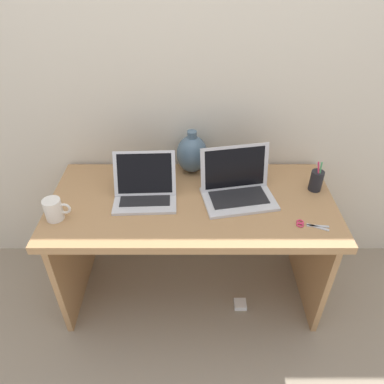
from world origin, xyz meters
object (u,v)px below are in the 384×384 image
Objects in this scene: scissors at (306,225)px; power_brick at (240,304)px; pen_cup at (316,181)px; laptop_right at (237,184)px; coffee_mug at (54,209)px; laptop_left at (145,187)px; green_vase at (192,154)px.

power_brick is at bearing 163.67° from scissors.
scissors is at bearing -111.76° from pen_cup.
coffee_mug is (-0.86, -0.18, -0.01)m from laptop_right.
laptop_right reaches higher than laptop_left.
green_vase is 1.94× the size of coffee_mug.
scissors is (0.76, -0.22, -0.05)m from laptop_left.
coffee_mug reaches higher than scissors.
pen_cup is at bearing -16.04° from green_vase.
coffee_mug is at bearing -167.96° from laptop_right.
laptop_right is at bearing -45.53° from green_vase.
coffee_mug is at bearing -147.12° from green_vase.
coffee_mug is 0.71× the size of pen_cup.
scissors is at bearing -37.59° from laptop_right.
green_vase is 0.66m from pen_cup.
laptop_right is 3.12× the size of coffee_mug.
scissors is at bearing -16.01° from laptop_left.
power_brick is (0.28, -0.39, -0.79)m from green_vase.
laptop_right is (0.46, 0.01, 0.01)m from laptop_left.
laptop_left is 1.81× the size of pen_cup.
scissors is (0.52, -0.46, -0.10)m from green_vase.
green_vase is 0.93m from power_brick.
laptop_right is 0.32m from green_vase.
power_brick is (0.92, 0.02, -0.74)m from coffee_mug.
laptop_left reaches higher than coffee_mug.
laptop_left is 0.81× the size of laptop_right.
laptop_right is 0.88m from coffee_mug.
green_vase reaches higher than laptop_left.
laptop_left is 0.34m from green_vase.
laptop_right is at bearing 142.41° from scissors.
green_vase is 0.76m from coffee_mug.
laptop_right is 5.52× the size of power_brick.
power_brick is at bearing -69.70° from laptop_right.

